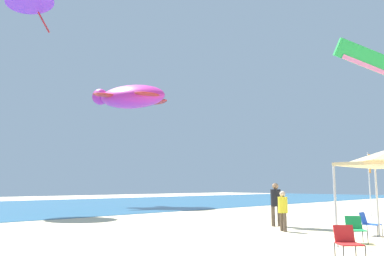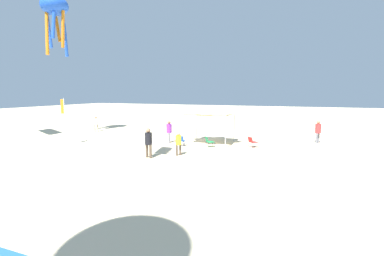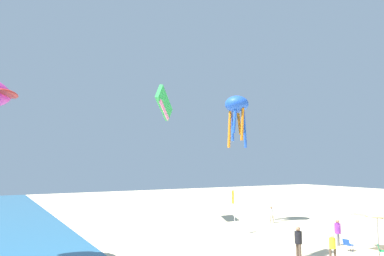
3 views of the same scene
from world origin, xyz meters
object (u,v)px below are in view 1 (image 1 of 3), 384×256
object	(u,v)px
folding_chair_facing_ocean	(347,240)
folding_chair_left_of_tent	(355,227)
banner_flag	(369,178)
folding_chair_right_of_tent	(368,222)
person_by_tent	(283,208)
person_far_stroller	(276,201)
kite_parafoil_green	(365,58)
kite_turtle_magenta	(131,97)

from	to	relation	value
folding_chair_facing_ocean	folding_chair_left_of_tent	xyz separation A→B (m)	(3.07, 1.07, 0.00)
banner_flag	folding_chair_right_of_tent	bearing A→B (deg)	-160.36
banner_flag	person_by_tent	distance (m)	9.67
folding_chair_left_of_tent	banner_flag	distance (m)	11.30
banner_flag	person_far_stroller	xyz separation A→B (m)	(-8.09, 1.12, -1.11)
folding_chair_left_of_tent	folding_chair_right_of_tent	world-z (taller)	same
banner_flag	kite_parafoil_green	size ratio (longest dim) A/B	0.92
folding_chair_facing_ocean	person_far_stroller	distance (m)	7.96
folding_chair_facing_ocean	banner_flag	xyz separation A→B (m)	(13.70, 4.49, 1.75)
person_far_stroller	folding_chair_facing_ocean	bearing A→B (deg)	-116.13
person_by_tent	folding_chair_facing_ocean	bearing A→B (deg)	168.80
folding_chair_facing_ocean	banner_flag	size ratio (longest dim) A/B	0.22
banner_flag	kite_turtle_magenta	world-z (taller)	kite_turtle_magenta
folding_chair_right_of_tent	person_by_tent	distance (m)	3.10
folding_chair_left_of_tent	kite_parafoil_green	bearing A→B (deg)	71.10
banner_flag	person_by_tent	world-z (taller)	banner_flag
folding_chair_left_of_tent	folding_chair_facing_ocean	bearing A→B (deg)	-107.92
person_by_tent	kite_parafoil_green	distance (m)	20.95
banner_flag	person_far_stroller	distance (m)	8.24
folding_chair_right_of_tent	banner_flag	xyz separation A→B (m)	(8.51, 3.04, 1.75)
folding_chair_right_of_tent	person_far_stroller	distance (m)	4.22
folding_chair_facing_ocean	person_by_tent	world-z (taller)	person_by_tent
banner_flag	person_by_tent	xyz separation A→B (m)	(-9.58, -0.16, -1.30)
person_far_stroller	kite_turtle_magenta	distance (m)	21.67
person_far_stroller	kite_turtle_magenta	size ratio (longest dim) A/B	0.24
person_far_stroller	folding_chair_right_of_tent	bearing A→B (deg)	-76.95
kite_parafoil_green	person_by_tent	bearing A→B (deg)	-132.18
kite_turtle_magenta	kite_parafoil_green	xyz separation A→B (m)	(10.29, -17.35, 2.06)
person_by_tent	kite_turtle_magenta	xyz separation A→B (m)	(7.30, 20.23, 8.96)
kite_turtle_magenta	folding_chair_facing_ocean	bearing A→B (deg)	124.23
folding_chair_right_of_tent	person_by_tent	world-z (taller)	person_by_tent
folding_chair_right_of_tent	kite_parafoil_green	size ratio (longest dim) A/B	0.20
kite_turtle_magenta	kite_parafoil_green	distance (m)	20.27
folding_chair_right_of_tent	kite_turtle_magenta	xyz separation A→B (m)	(6.23, 23.10, 9.40)
person_far_stroller	kite_turtle_magenta	xyz separation A→B (m)	(5.81, 18.95, 8.76)
folding_chair_facing_ocean	person_far_stroller	world-z (taller)	person_far_stroller
folding_chair_facing_ocean	person_by_tent	distance (m)	5.99
banner_flag	folding_chair_facing_ocean	bearing A→B (deg)	-161.84
folding_chair_right_of_tent	folding_chair_left_of_tent	bearing A→B (deg)	-172.34
person_by_tent	kite_turtle_magenta	size ratio (longest dim) A/B	0.20
kite_turtle_magenta	kite_parafoil_green	world-z (taller)	kite_parafoil_green
person_by_tent	folding_chair_right_of_tent	bearing A→B (deg)	-127.19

